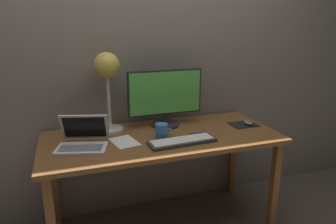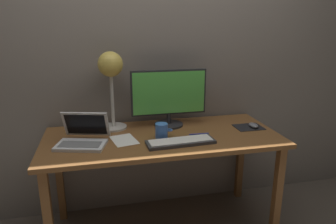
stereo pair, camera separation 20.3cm
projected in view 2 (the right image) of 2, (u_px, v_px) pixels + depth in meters
back_wall at (151, 48)px, 2.34m from camera, size 4.80×0.06×2.60m
desk at (163, 146)px, 2.14m from camera, size 1.60×0.70×0.74m
monitor at (169, 96)px, 2.26m from camera, size 0.56×0.21×0.42m
keyboard_main at (181, 142)px, 1.98m from camera, size 0.45×0.17×0.03m
laptop at (83, 135)px, 1.97m from camera, size 0.36×0.33×0.20m
desk_lamp at (111, 71)px, 2.15m from camera, size 0.19×0.19×0.56m
mousepad at (249, 127)px, 2.28m from camera, size 0.20×0.16×0.00m
mouse at (253, 125)px, 2.26m from camera, size 0.06×0.10×0.03m
coffee_mug at (162, 131)px, 2.07m from camera, size 0.12×0.08×0.10m
paper_sheet_near_mouse at (124, 140)px, 2.03m from camera, size 0.19×0.24×0.00m
pen at (199, 134)px, 2.14m from camera, size 0.14×0.01×0.01m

